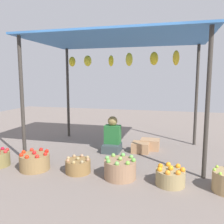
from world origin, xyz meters
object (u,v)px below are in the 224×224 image
at_px(vendor_person, 112,138).
at_px(wooden_crate_stacked_rear, 150,144).
at_px(basket_green_apples, 120,169).
at_px(basket_oranges, 170,177).
at_px(basket_potatoes, 78,166).
at_px(wooden_crate_near_vendor, 141,147).
at_px(basket_red_tomatoes, 35,161).

distance_m(vendor_person, wooden_crate_stacked_rear, 0.88).
xyz_separation_m(basket_green_apples, basket_oranges, (0.79, -0.05, -0.03)).
bearing_deg(vendor_person, wooden_crate_stacked_rear, 24.97).
xyz_separation_m(basket_potatoes, wooden_crate_stacked_rear, (1.05, 1.65, 0.00)).
bearing_deg(wooden_crate_stacked_rear, wooden_crate_near_vendor, -124.66).
xyz_separation_m(vendor_person, basket_potatoes, (-0.26, -1.28, -0.18)).
bearing_deg(basket_green_apples, basket_red_tomatoes, -178.69).
relative_size(vendor_person, basket_red_tomatoes, 1.51).
relative_size(vendor_person, wooden_crate_stacked_rear, 1.89).
bearing_deg(basket_oranges, wooden_crate_near_vendor, 114.01).
bearing_deg(basket_potatoes, wooden_crate_near_vendor, 58.02).
relative_size(basket_potatoes, basket_oranges, 0.98).
distance_m(basket_green_apples, basket_oranges, 0.79).
height_order(wooden_crate_near_vendor, wooden_crate_stacked_rear, wooden_crate_stacked_rear).
bearing_deg(basket_oranges, vendor_person, 132.72).
height_order(basket_green_apples, wooden_crate_stacked_rear, basket_green_apples).
bearing_deg(basket_oranges, basket_green_apples, 176.33).
relative_size(basket_red_tomatoes, basket_potatoes, 1.21).
relative_size(vendor_person, basket_potatoes, 1.83).
bearing_deg(basket_green_apples, vendor_person, 109.91).
distance_m(vendor_person, basket_green_apples, 1.41).
bearing_deg(vendor_person, wooden_crate_near_vendor, 10.30).
xyz_separation_m(basket_red_tomatoes, basket_green_apples, (1.53, 0.03, 0.01)).
bearing_deg(vendor_person, basket_red_tomatoes, -127.92).
distance_m(basket_oranges, wooden_crate_near_vendor, 1.62).
height_order(basket_potatoes, basket_green_apples, basket_green_apples).
height_order(vendor_person, basket_oranges, vendor_person).
bearing_deg(basket_red_tomatoes, basket_green_apples, 1.31).
bearing_deg(wooden_crate_stacked_rear, basket_red_tomatoes, -136.90).
xyz_separation_m(vendor_person, wooden_crate_near_vendor, (0.61, 0.11, -0.19)).
height_order(basket_green_apples, basket_oranges, basket_green_apples).
relative_size(wooden_crate_near_vendor, wooden_crate_stacked_rear, 0.89).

